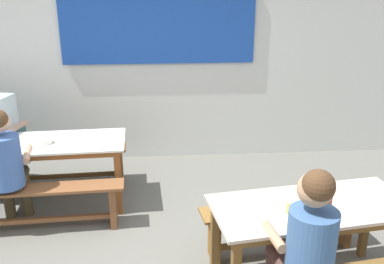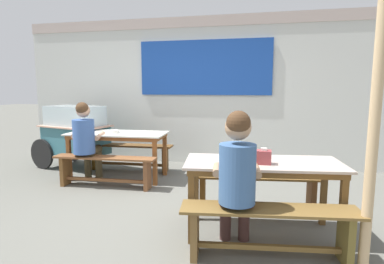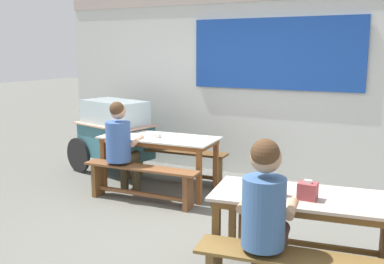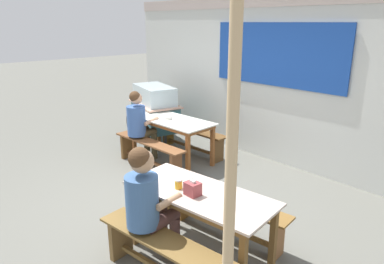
{
  "view_description": "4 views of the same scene",
  "coord_description": "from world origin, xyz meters",
  "px_view_note": "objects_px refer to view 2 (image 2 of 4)",
  "views": [
    {
      "loc": [
        0.01,
        -3.21,
        2.35
      ],
      "look_at": [
        0.27,
        0.27,
        1.11
      ],
      "focal_mm": 39.39,
      "sensor_mm": 36.0,
      "label": 1
    },
    {
      "loc": [
        1.16,
        -3.65,
        1.5
      ],
      "look_at": [
        0.26,
        0.23,
        0.93
      ],
      "focal_mm": 29.87,
      "sensor_mm": 36.0,
      "label": 2
    },
    {
      "loc": [
        1.81,
        -3.87,
        1.91
      ],
      "look_at": [
        -0.3,
        0.32,
        1.03
      ],
      "focal_mm": 40.84,
      "sensor_mm": 36.0,
      "label": 3
    },
    {
      "loc": [
        3.44,
        -2.65,
        2.37
      ],
      "look_at": [
        0.1,
        0.4,
        0.96
      ],
      "focal_mm": 33.1,
      "sensor_mm": 36.0,
      "label": 4
    }
  ],
  "objects_px": {
    "bench_near_front": "(269,226)",
    "person_left_back_turned": "(86,138)",
    "dining_table_near": "(263,170)",
    "tissue_box": "(264,157)",
    "wooden_support_post": "(375,116)",
    "food_cart": "(75,132)",
    "condiment_jar": "(242,158)",
    "bench_near_back": "(256,189)",
    "person_near_front": "(237,173)",
    "bench_far_front": "(105,167)",
    "bench_far_back": "(130,153)",
    "soup_bowl": "(115,131)",
    "dining_table_far": "(118,137)"
  },
  "relations": [
    {
      "from": "dining_table_far",
      "to": "dining_table_near",
      "type": "bearing_deg",
      "value": -33.42
    },
    {
      "from": "dining_table_near",
      "to": "person_left_back_turned",
      "type": "distance_m",
      "value": 2.85
    },
    {
      "from": "dining_table_near",
      "to": "person_near_front",
      "type": "bearing_deg",
      "value": -114.75
    },
    {
      "from": "dining_table_far",
      "to": "food_cart",
      "type": "distance_m",
      "value": 1.15
    },
    {
      "from": "bench_near_back",
      "to": "bench_near_front",
      "type": "height_order",
      "value": "same"
    },
    {
      "from": "bench_far_back",
      "to": "bench_near_front",
      "type": "distance_m",
      "value": 3.52
    },
    {
      "from": "food_cart",
      "to": "tissue_box",
      "type": "relative_size",
      "value": 10.71
    },
    {
      "from": "dining_table_near",
      "to": "bench_near_back",
      "type": "bearing_deg",
      "value": 97.76
    },
    {
      "from": "bench_near_back",
      "to": "wooden_support_post",
      "type": "xyz_separation_m",
      "value": [
        0.9,
        -1.0,
        0.98
      ]
    },
    {
      "from": "dining_table_near",
      "to": "bench_near_front",
      "type": "height_order",
      "value": "dining_table_near"
    },
    {
      "from": "food_cart",
      "to": "condiment_jar",
      "type": "xyz_separation_m",
      "value": [
        3.2,
        -2.07,
        0.13
      ]
    },
    {
      "from": "person_left_back_turned",
      "to": "tissue_box",
      "type": "height_order",
      "value": "person_left_back_turned"
    },
    {
      "from": "tissue_box",
      "to": "wooden_support_post",
      "type": "distance_m",
      "value": 1.03
    },
    {
      "from": "dining_table_near",
      "to": "bench_far_front",
      "type": "height_order",
      "value": "dining_table_near"
    },
    {
      "from": "bench_far_back",
      "to": "wooden_support_post",
      "type": "height_order",
      "value": "wooden_support_post"
    },
    {
      "from": "dining_table_near",
      "to": "tissue_box",
      "type": "relative_size",
      "value": 10.37
    },
    {
      "from": "person_near_front",
      "to": "condiment_jar",
      "type": "xyz_separation_m",
      "value": [
        0.02,
        0.37,
        0.05
      ]
    },
    {
      "from": "soup_bowl",
      "to": "tissue_box",
      "type": "bearing_deg",
      "value": -33.84
    },
    {
      "from": "bench_near_back",
      "to": "condiment_jar",
      "type": "xyz_separation_m",
      "value": [
        -0.13,
        -0.61,
        0.5
      ]
    },
    {
      "from": "tissue_box",
      "to": "condiment_jar",
      "type": "relative_size",
      "value": 1.59
    },
    {
      "from": "bench_far_front",
      "to": "person_left_back_turned",
      "type": "height_order",
      "value": "person_left_back_turned"
    },
    {
      "from": "person_left_back_turned",
      "to": "wooden_support_post",
      "type": "distance_m",
      "value": 3.85
    },
    {
      "from": "tissue_box",
      "to": "soup_bowl",
      "type": "distance_m",
      "value": 2.84
    },
    {
      "from": "dining_table_near",
      "to": "food_cart",
      "type": "bearing_deg",
      "value": 149.92
    },
    {
      "from": "person_left_back_turned",
      "to": "condiment_jar",
      "type": "relative_size",
      "value": 12.92
    },
    {
      "from": "bench_far_front",
      "to": "person_left_back_turned",
      "type": "bearing_deg",
      "value": 171.53
    },
    {
      "from": "bench_near_front",
      "to": "bench_far_front",
      "type": "bearing_deg",
      "value": 147.12
    },
    {
      "from": "dining_table_far",
      "to": "soup_bowl",
      "type": "xyz_separation_m",
      "value": [
        -0.02,
        -0.05,
        0.11
      ]
    },
    {
      "from": "bench_near_front",
      "to": "wooden_support_post",
      "type": "xyz_separation_m",
      "value": [
        0.76,
        0.01,
        0.97
      ]
    },
    {
      "from": "person_near_front",
      "to": "bench_near_back",
      "type": "bearing_deg",
      "value": 81.3
    },
    {
      "from": "food_cart",
      "to": "person_near_front",
      "type": "height_order",
      "value": "person_near_front"
    },
    {
      "from": "tissue_box",
      "to": "person_left_back_turned",
      "type": "bearing_deg",
      "value": 156.02
    },
    {
      "from": "bench_near_front",
      "to": "person_left_back_turned",
      "type": "distance_m",
      "value": 3.16
    },
    {
      "from": "bench_near_back",
      "to": "soup_bowl",
      "type": "xyz_separation_m",
      "value": [
        -2.28,
        0.98,
        0.48
      ]
    },
    {
      "from": "bench_far_front",
      "to": "person_near_front",
      "type": "relative_size",
      "value": 1.2
    },
    {
      "from": "food_cart",
      "to": "soup_bowl",
      "type": "height_order",
      "value": "food_cart"
    },
    {
      "from": "bench_far_front",
      "to": "condiment_jar",
      "type": "distance_m",
      "value": 2.44
    },
    {
      "from": "dining_table_near",
      "to": "bench_far_front",
      "type": "relative_size",
      "value": 1.04
    },
    {
      "from": "tissue_box",
      "to": "soup_bowl",
      "type": "relative_size",
      "value": 1.15
    },
    {
      "from": "bench_far_back",
      "to": "person_near_front",
      "type": "xyz_separation_m",
      "value": [
        2.14,
        -2.52,
        0.44
      ]
    },
    {
      "from": "condiment_jar",
      "to": "tissue_box",
      "type": "bearing_deg",
      "value": 2.47
    },
    {
      "from": "bench_near_back",
      "to": "wooden_support_post",
      "type": "distance_m",
      "value": 1.66
    },
    {
      "from": "bench_far_front",
      "to": "food_cart",
      "type": "bearing_deg",
      "value": 139.43
    },
    {
      "from": "person_near_front",
      "to": "bench_far_front",
      "type": "bearing_deg",
      "value": 144.22
    },
    {
      "from": "bench_far_front",
      "to": "bench_near_back",
      "type": "relative_size",
      "value": 1.02
    },
    {
      "from": "bench_near_front",
      "to": "bench_near_back",
      "type": "bearing_deg",
      "value": 97.76
    },
    {
      "from": "condiment_jar",
      "to": "wooden_support_post",
      "type": "height_order",
      "value": "wooden_support_post"
    },
    {
      "from": "condiment_jar",
      "to": "bench_far_back",
      "type": "bearing_deg",
      "value": 135.16
    },
    {
      "from": "person_near_front",
      "to": "person_left_back_turned",
      "type": "height_order",
      "value": "person_near_front"
    },
    {
      "from": "person_near_front",
      "to": "soup_bowl",
      "type": "relative_size",
      "value": 9.59
    }
  ]
}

